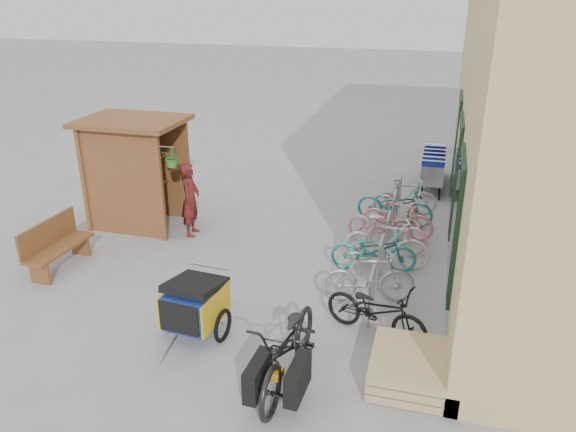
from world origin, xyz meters
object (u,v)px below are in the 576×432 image
(cargo_bike, at_px, (289,349))
(bike_1, at_px, (368,277))
(bike_5, at_px, (397,217))
(bike_2, at_px, (374,250))
(shopping_carts, at_px, (434,164))
(kiosk, at_px, (132,158))
(bike_0, at_px, (376,310))
(person_kiosk, at_px, (190,199))
(child_trailer, at_px, (195,303))
(bike_4, at_px, (387,227))
(bike_7, at_px, (405,197))
(bike_6, at_px, (395,205))
(pallet_stack, at_px, (408,368))
(bike_3, at_px, (386,242))
(bench, at_px, (55,244))

(cargo_bike, bearing_deg, bike_1, 75.76)
(bike_5, bearing_deg, bike_2, 178.35)
(shopping_carts, bearing_deg, bike_5, -99.56)
(kiosk, height_order, bike_0, kiosk)
(kiosk, xyz_separation_m, person_kiosk, (1.41, -0.18, -0.75))
(shopping_carts, xyz_separation_m, child_trailer, (-3.24, -8.02, -0.07))
(bike_4, bearing_deg, bike_7, 10.00)
(bike_1, height_order, bike_7, bike_1)
(shopping_carts, xyz_separation_m, cargo_bike, (-1.54, -8.76, -0.05))
(shopping_carts, height_order, bike_7, shopping_carts)
(kiosk, xyz_separation_m, bike_6, (5.55, 1.58, -1.10))
(cargo_bike, relative_size, bike_6, 1.27)
(bike_1, height_order, bike_6, bike_1)
(person_kiosk, distance_m, bike_0, 5.11)
(bike_4, bearing_deg, bike_5, 1.47)
(bike_7, bearing_deg, bike_0, 166.28)
(bike_6, bearing_deg, child_trailer, 161.36)
(person_kiosk, height_order, bike_7, person_kiosk)
(person_kiosk, bearing_deg, shopping_carts, -54.83)
(child_trailer, bearing_deg, bike_7, 69.70)
(pallet_stack, bearing_deg, bike_1, 113.17)
(bike_0, relative_size, bike_4, 0.96)
(bike_7, bearing_deg, pallet_stack, 171.70)
(bike_0, height_order, bike_2, bike_0)
(cargo_bike, height_order, bike_7, cargo_bike)
(bike_5, relative_size, bike_7, 1.04)
(kiosk, bearing_deg, cargo_bike, -42.59)
(bike_3, bearing_deg, pallet_stack, -164.00)
(child_trailer, xyz_separation_m, cargo_bike, (1.70, -0.74, 0.01))
(kiosk, bearing_deg, bench, -99.85)
(child_trailer, bearing_deg, bike_4, 62.23)
(bike_0, relative_size, bike_7, 1.13)
(bike_4, xyz_separation_m, bike_6, (0.03, 1.31, -0.01))
(kiosk, relative_size, bike_2, 1.56)
(bike_1, height_order, bike_5, bike_1)
(child_trailer, bearing_deg, shopping_carts, 72.90)
(bike_2, height_order, bike_3, bike_3)
(shopping_carts, height_order, bike_4, shopping_carts)
(kiosk, xyz_separation_m, cargo_bike, (4.73, -4.35, -0.99))
(person_kiosk, xyz_separation_m, bike_2, (3.98, -0.62, -0.38))
(child_trailer, distance_m, bike_0, 2.76)
(bike_4, height_order, bike_7, bike_4)
(child_trailer, bearing_deg, bike_2, 54.89)
(shopping_carts, relative_size, bike_3, 1.40)
(bike_1, distance_m, bike_2, 1.15)
(shopping_carts, distance_m, bike_5, 3.65)
(bench, xyz_separation_m, bike_2, (5.80, 1.51, -0.07))
(bike_7, bearing_deg, bike_1, 162.59)
(bike_6, bearing_deg, bike_0, -170.77)
(kiosk, distance_m, bike_3, 5.72)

